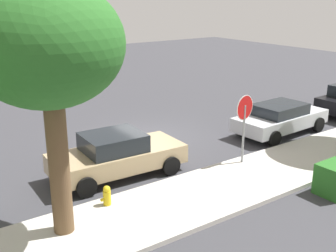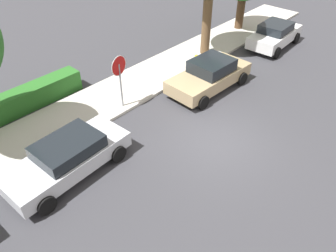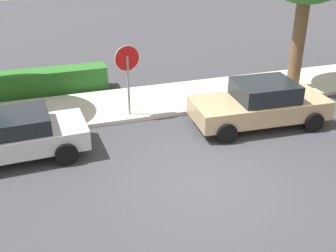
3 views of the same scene
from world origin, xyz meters
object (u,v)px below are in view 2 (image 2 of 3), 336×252
at_px(stop_sign, 120,73).
at_px(fire_hydrant, 196,61).
at_px(parked_car_tan, 210,75).
at_px(parked_car_silver, 68,157).
at_px(parked_car_white, 275,35).

bearing_deg(stop_sign, fire_hydrant, 0.58).
xyz_separation_m(stop_sign, parked_car_tan, (3.97, -1.80, -1.04)).
bearing_deg(fire_hydrant, parked_car_silver, -169.70).
bearing_deg(parked_car_white, parked_car_silver, 179.51).
height_order(parked_car_tan, fire_hydrant, parked_car_tan).
relative_size(stop_sign, parked_car_tan, 0.57).
distance_m(stop_sign, parked_car_tan, 4.49).
xyz_separation_m(parked_car_tan, parked_car_white, (6.56, 0.07, 0.00)).
xyz_separation_m(stop_sign, parked_car_white, (10.53, -1.74, -1.04)).
relative_size(stop_sign, parked_car_silver, 0.57).
xyz_separation_m(parked_car_silver, parked_car_white, (14.39, -0.12, 0.04)).
distance_m(parked_car_tan, parked_car_white, 6.56).
distance_m(parked_car_silver, parked_car_tan, 7.84).
relative_size(parked_car_silver, parked_car_tan, 1.01).
bearing_deg(parked_car_tan, parked_car_silver, 178.61).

